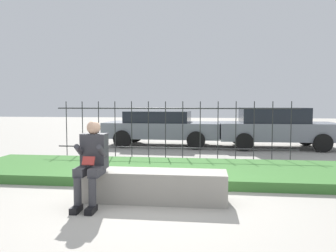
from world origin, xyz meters
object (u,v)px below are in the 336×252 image
at_px(stone_bench, 155,188).
at_px(car_parked_center, 162,127).
at_px(car_parked_right, 276,127).
at_px(person_seated_reader, 92,159).

xyz_separation_m(stone_bench, car_parked_center, (-0.86, 6.78, 0.47)).
distance_m(stone_bench, car_parked_right, 7.32).
distance_m(person_seated_reader, car_parked_center, 7.09).
bearing_deg(stone_bench, car_parked_center, 97.23).
height_order(stone_bench, person_seated_reader, person_seated_reader).
relative_size(stone_bench, car_parked_right, 0.56).
distance_m(stone_bench, person_seated_reader, 1.09).
relative_size(person_seated_reader, car_parked_center, 0.31).
distance_m(car_parked_center, car_parked_right, 4.02).
height_order(stone_bench, car_parked_right, car_parked_right).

